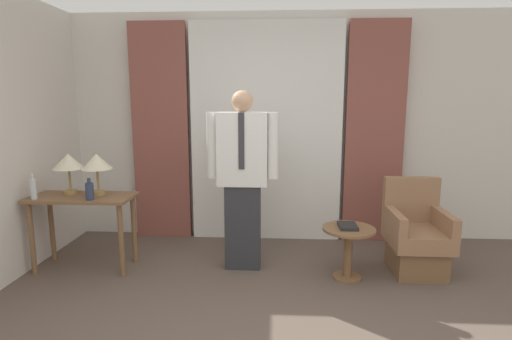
# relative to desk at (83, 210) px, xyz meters

# --- Properties ---
(wall_back) EXTENTS (10.00, 0.06, 2.70)m
(wall_back) POSITION_rel_desk_xyz_m (1.79, 1.13, 0.74)
(wall_back) COLOR silver
(wall_back) RESTS_ON ground_plane
(curtain_sheer_center) EXTENTS (1.79, 0.06, 2.58)m
(curtain_sheer_center) POSITION_rel_desk_xyz_m (1.79, 1.00, 0.68)
(curtain_sheer_center) COLOR white
(curtain_sheer_center) RESTS_ON ground_plane
(curtain_drape_left) EXTENTS (0.67, 0.06, 2.58)m
(curtain_drape_left) POSITION_rel_desk_xyz_m (0.52, 1.00, 0.68)
(curtain_drape_left) COLOR brown
(curtain_drape_left) RESTS_ON ground_plane
(curtain_drape_right) EXTENTS (0.67, 0.06, 2.58)m
(curtain_drape_right) POSITION_rel_desk_xyz_m (3.06, 1.00, 0.68)
(curtain_drape_right) COLOR brown
(curtain_drape_right) RESTS_ON ground_plane
(desk) EXTENTS (1.01, 0.47, 0.75)m
(desk) POSITION_rel_desk_xyz_m (0.00, 0.00, 0.00)
(desk) COLOR brown
(desk) RESTS_ON ground_plane
(table_lamp_left) EXTENTS (0.30, 0.30, 0.41)m
(table_lamp_left) POSITION_rel_desk_xyz_m (-0.14, 0.06, 0.46)
(table_lamp_left) COLOR #9E7F47
(table_lamp_left) RESTS_ON desk
(table_lamp_right) EXTENTS (0.30, 0.30, 0.41)m
(table_lamp_right) POSITION_rel_desk_xyz_m (0.14, 0.06, 0.46)
(table_lamp_right) COLOR #9E7F47
(table_lamp_right) RESTS_ON desk
(bottle_near_edge) EXTENTS (0.08, 0.08, 0.21)m
(bottle_near_edge) POSITION_rel_desk_xyz_m (0.15, -0.14, 0.23)
(bottle_near_edge) COLOR #2D3851
(bottle_near_edge) RESTS_ON desk
(bottle_by_lamp) EXTENTS (0.06, 0.06, 0.25)m
(bottle_by_lamp) POSITION_rel_desk_xyz_m (-0.40, -0.14, 0.24)
(bottle_by_lamp) COLOR silver
(bottle_by_lamp) RESTS_ON desk
(person) EXTENTS (0.70, 0.23, 1.78)m
(person) POSITION_rel_desk_xyz_m (1.59, 0.11, 0.35)
(person) COLOR #2D2D33
(person) RESTS_ON ground_plane
(armchair) EXTENTS (0.55, 0.62, 0.91)m
(armchair) POSITION_rel_desk_xyz_m (3.30, 0.11, -0.27)
(armchair) COLOR brown
(armchair) RESTS_ON ground_plane
(side_table) EXTENTS (0.49, 0.49, 0.50)m
(side_table) POSITION_rel_desk_xyz_m (2.61, -0.11, -0.26)
(side_table) COLOR brown
(side_table) RESTS_ON ground_plane
(book) EXTENTS (0.17, 0.23, 0.03)m
(book) POSITION_rel_desk_xyz_m (2.60, -0.10, -0.09)
(book) COLOR black
(book) RESTS_ON side_table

